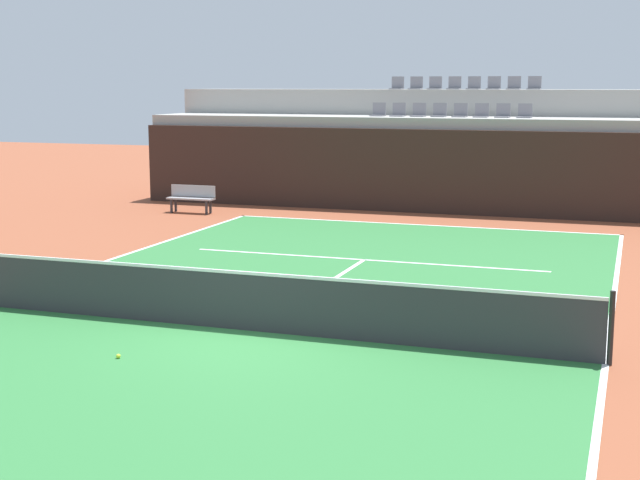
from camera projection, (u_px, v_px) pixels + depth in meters
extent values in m
plane|color=brown|center=(252.00, 331.00, 14.70)|extent=(80.00, 80.00, 0.00)
cube|color=#2D7238|center=(252.00, 331.00, 14.70)|extent=(11.00, 24.00, 0.01)
cube|color=white|center=(419.00, 225.00, 25.83)|extent=(11.00, 0.10, 0.00)
cube|color=white|center=(605.00, 364.00, 12.94)|extent=(0.10, 24.00, 0.00)
cube|color=white|center=(364.00, 260.00, 20.66)|extent=(8.26, 0.10, 0.00)
cube|color=white|center=(318.00, 289.00, 17.68)|extent=(0.10, 6.40, 0.00)
cube|color=black|center=(439.00, 172.00, 28.01)|extent=(19.98, 0.30, 2.58)
cube|color=#9E9E99|center=(448.00, 163.00, 29.24)|extent=(19.98, 2.40, 2.91)
cube|color=#9E9E99|center=(462.00, 145.00, 31.40)|extent=(19.98, 2.40, 3.77)
cube|color=slate|center=(378.00, 116.00, 29.75)|extent=(0.44, 0.44, 0.04)
cube|color=slate|center=(379.00, 109.00, 29.90)|extent=(0.44, 0.04, 0.40)
cube|color=slate|center=(398.00, 116.00, 29.54)|extent=(0.44, 0.44, 0.04)
cube|color=slate|center=(399.00, 109.00, 29.69)|extent=(0.44, 0.04, 0.40)
cube|color=slate|center=(418.00, 116.00, 29.32)|extent=(0.44, 0.44, 0.04)
cube|color=slate|center=(420.00, 109.00, 29.47)|extent=(0.44, 0.04, 0.40)
cube|color=slate|center=(439.00, 116.00, 29.10)|extent=(0.44, 0.44, 0.04)
cube|color=slate|center=(440.00, 109.00, 29.25)|extent=(0.44, 0.04, 0.40)
cube|color=slate|center=(460.00, 117.00, 28.88)|extent=(0.44, 0.44, 0.04)
cube|color=slate|center=(461.00, 109.00, 29.03)|extent=(0.44, 0.04, 0.40)
cube|color=slate|center=(481.00, 117.00, 28.67)|extent=(0.44, 0.44, 0.04)
cube|color=slate|center=(482.00, 110.00, 28.82)|extent=(0.44, 0.04, 0.40)
cube|color=slate|center=(502.00, 117.00, 28.45)|extent=(0.44, 0.44, 0.04)
cube|color=slate|center=(503.00, 110.00, 28.60)|extent=(0.44, 0.04, 0.40)
cube|color=slate|center=(524.00, 117.00, 28.23)|extent=(0.44, 0.44, 0.04)
cube|color=slate|center=(525.00, 110.00, 28.38)|extent=(0.44, 0.04, 0.40)
cube|color=slate|center=(396.00, 89.00, 31.84)|extent=(0.44, 0.44, 0.04)
cube|color=slate|center=(398.00, 82.00, 31.99)|extent=(0.44, 0.04, 0.40)
cube|color=slate|center=(415.00, 89.00, 31.63)|extent=(0.44, 0.44, 0.04)
cube|color=slate|center=(417.00, 82.00, 31.78)|extent=(0.44, 0.04, 0.40)
cube|color=slate|center=(434.00, 89.00, 31.41)|extent=(0.44, 0.44, 0.04)
cube|color=slate|center=(436.00, 82.00, 31.56)|extent=(0.44, 0.04, 0.40)
cube|color=slate|center=(454.00, 89.00, 31.19)|extent=(0.44, 0.44, 0.04)
cube|color=slate|center=(455.00, 82.00, 31.34)|extent=(0.44, 0.04, 0.40)
cube|color=slate|center=(473.00, 89.00, 30.98)|extent=(0.44, 0.44, 0.04)
cube|color=slate|center=(474.00, 82.00, 31.13)|extent=(0.44, 0.04, 0.40)
cube|color=slate|center=(493.00, 89.00, 30.76)|extent=(0.44, 0.44, 0.04)
cube|color=slate|center=(494.00, 82.00, 30.91)|extent=(0.44, 0.04, 0.40)
cube|color=slate|center=(513.00, 89.00, 30.54)|extent=(0.44, 0.44, 0.04)
cube|color=slate|center=(514.00, 82.00, 30.69)|extent=(0.44, 0.04, 0.40)
cube|color=slate|center=(534.00, 89.00, 30.32)|extent=(0.44, 0.44, 0.04)
cube|color=slate|center=(535.00, 82.00, 30.47)|extent=(0.44, 0.04, 0.40)
cylinder|color=black|center=(611.00, 328.00, 12.83)|extent=(0.08, 0.08, 1.07)
cube|color=#333338|center=(252.00, 303.00, 14.62)|extent=(10.90, 0.02, 0.92)
cube|color=white|center=(251.00, 273.00, 14.54)|extent=(10.90, 0.04, 0.05)
cube|color=#99999E|center=(191.00, 199.00, 28.21)|extent=(1.50, 0.40, 0.05)
cube|color=#99999E|center=(193.00, 191.00, 28.34)|extent=(1.50, 0.04, 0.36)
cube|color=#2D2D33|center=(171.00, 206.00, 28.32)|extent=(0.06, 0.06, 0.42)
cube|color=#2D2D33|center=(206.00, 208.00, 27.93)|extent=(0.06, 0.06, 0.42)
cube|color=#2D2D33|center=(176.00, 205.00, 28.58)|extent=(0.06, 0.06, 0.42)
cube|color=#2D2D33|center=(210.00, 207.00, 28.19)|extent=(0.06, 0.06, 0.42)
sphere|color=#CCE033|center=(118.00, 356.00, 13.21)|extent=(0.07, 0.07, 0.07)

